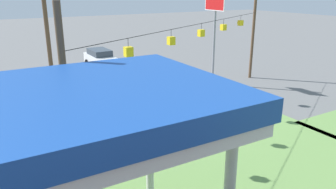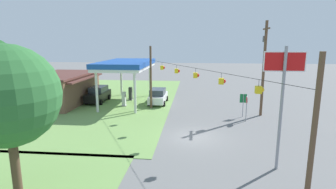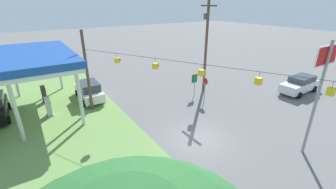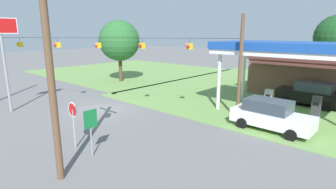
{
  "view_description": "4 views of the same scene",
  "coord_description": "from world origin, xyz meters",
  "px_view_note": "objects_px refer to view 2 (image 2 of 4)",
  "views": [
    {
      "loc": [
        11.39,
        15.62,
        7.51
      ],
      "look_at": [
        2.35,
        0.19,
        1.73
      ],
      "focal_mm": 35.0,
      "sensor_mm": 36.0,
      "label": 1
    },
    {
      "loc": [
        -20.25,
        0.13,
        7.52
      ],
      "look_at": [
        3.25,
        2.45,
        2.86
      ],
      "focal_mm": 28.0,
      "sensor_mm": 36.0,
      "label": 2
    },
    {
      "loc": [
        -10.4,
        9.33,
        9.27
      ],
      "look_at": [
        2.37,
        1.01,
        2.95
      ],
      "focal_mm": 24.0,
      "sensor_mm": 36.0,
      "label": 3
    },
    {
      "loc": [
        17.27,
        -11.33,
        5.94
      ],
      "look_at": [
        4.79,
        2.52,
        1.57
      ],
      "focal_mm": 28.0,
      "sensor_mm": 36.0,
      "label": 4
    }
  ],
  "objects_px": {
    "fuel_pump_near": "(124,99)",
    "car_at_pumps_front": "(158,96)",
    "fuel_pump_far": "(131,94)",
    "car_at_pumps_rear": "(98,94)",
    "gas_station_canopy": "(126,65)",
    "utility_pole_main": "(264,64)",
    "stop_sign_roadside": "(247,103)",
    "tree_west_verge": "(7,96)",
    "stop_sign_overhead": "(283,83)",
    "route_sign": "(243,101)",
    "gas_station_store": "(61,88)"
  },
  "relations": [
    {
      "from": "fuel_pump_far",
      "to": "route_sign",
      "type": "bearing_deg",
      "value": -116.53
    },
    {
      "from": "gas_station_canopy",
      "to": "stop_sign_roadside",
      "type": "height_order",
      "value": "gas_station_canopy"
    },
    {
      "from": "car_at_pumps_front",
      "to": "gas_station_store",
      "type": "bearing_deg",
      "value": 94.45
    },
    {
      "from": "gas_station_canopy",
      "to": "tree_west_verge",
      "type": "relative_size",
      "value": 1.48
    },
    {
      "from": "gas_station_store",
      "to": "utility_pole_main",
      "type": "xyz_separation_m",
      "value": [
        -3.5,
        -23.74,
        3.56
      ]
    },
    {
      "from": "gas_station_store",
      "to": "tree_west_verge",
      "type": "relative_size",
      "value": 1.42
    },
    {
      "from": "gas_station_canopy",
      "to": "car_at_pumps_front",
      "type": "relative_size",
      "value": 2.29
    },
    {
      "from": "gas_station_canopy",
      "to": "car_at_pumps_rear",
      "type": "bearing_deg",
      "value": 85.6
    },
    {
      "from": "fuel_pump_far",
      "to": "stop_sign_overhead",
      "type": "bearing_deg",
      "value": -143.43
    },
    {
      "from": "gas_station_store",
      "to": "gas_station_canopy",
      "type": "bearing_deg",
      "value": -84.94
    },
    {
      "from": "stop_sign_roadside",
      "to": "gas_station_store",
      "type": "bearing_deg",
      "value": -105.11
    },
    {
      "from": "fuel_pump_far",
      "to": "route_sign",
      "type": "relative_size",
      "value": 0.72
    },
    {
      "from": "gas_station_canopy",
      "to": "fuel_pump_near",
      "type": "bearing_deg",
      "value": -179.95
    },
    {
      "from": "car_at_pumps_front",
      "to": "stop_sign_roadside",
      "type": "height_order",
      "value": "stop_sign_roadside"
    },
    {
      "from": "gas_station_store",
      "to": "car_at_pumps_rear",
      "type": "bearing_deg",
      "value": -76.68
    },
    {
      "from": "gas_station_canopy",
      "to": "gas_station_store",
      "type": "height_order",
      "value": "gas_station_canopy"
    },
    {
      "from": "tree_west_verge",
      "to": "fuel_pump_near",
      "type": "bearing_deg",
      "value": -1.35
    },
    {
      "from": "gas_station_store",
      "to": "fuel_pump_near",
      "type": "distance_m",
      "value": 8.43
    },
    {
      "from": "car_at_pumps_front",
      "to": "stop_sign_overhead",
      "type": "xyz_separation_m",
      "value": [
        -16.45,
        -9.49,
        4.3
      ]
    },
    {
      "from": "car_at_pumps_rear",
      "to": "stop_sign_roadside",
      "type": "relative_size",
      "value": 2.0
    },
    {
      "from": "car_at_pumps_front",
      "to": "utility_pole_main",
      "type": "xyz_separation_m",
      "value": [
        -4.25,
        -11.5,
        4.45
      ]
    },
    {
      "from": "gas_station_canopy",
      "to": "fuel_pump_far",
      "type": "distance_m",
      "value": 4.33
    },
    {
      "from": "car_at_pumps_front",
      "to": "utility_pole_main",
      "type": "relative_size",
      "value": 0.5
    },
    {
      "from": "car_at_pumps_rear",
      "to": "route_sign",
      "type": "height_order",
      "value": "route_sign"
    },
    {
      "from": "fuel_pump_far",
      "to": "car_at_pumps_rear",
      "type": "relative_size",
      "value": 0.35
    },
    {
      "from": "gas_station_canopy",
      "to": "utility_pole_main",
      "type": "xyz_separation_m",
      "value": [
        -4.23,
        -15.43,
        0.6
      ]
    },
    {
      "from": "tree_west_verge",
      "to": "route_sign",
      "type": "bearing_deg",
      "value": -41.82
    },
    {
      "from": "gas_station_store",
      "to": "tree_west_verge",
      "type": "bearing_deg",
      "value": -158.33
    },
    {
      "from": "stop_sign_overhead",
      "to": "stop_sign_roadside",
      "type": "bearing_deg",
      "value": -0.25
    },
    {
      "from": "gas_station_canopy",
      "to": "car_at_pumps_rear",
      "type": "height_order",
      "value": "gas_station_canopy"
    },
    {
      "from": "stop_sign_roadside",
      "to": "tree_west_verge",
      "type": "height_order",
      "value": "tree_west_verge"
    },
    {
      "from": "fuel_pump_far",
      "to": "stop_sign_roadside",
      "type": "xyz_separation_m",
      "value": [
        -8.28,
        -13.46,
        0.99
      ]
    },
    {
      "from": "gas_station_canopy",
      "to": "car_at_pumps_front",
      "type": "xyz_separation_m",
      "value": [
        0.02,
        -3.93,
        -3.84
      ]
    },
    {
      "from": "tree_west_verge",
      "to": "stop_sign_roadside",
      "type": "bearing_deg",
      "value": -44.97
    },
    {
      "from": "fuel_pump_near",
      "to": "car_at_pumps_front",
      "type": "distance_m",
      "value": 4.27
    },
    {
      "from": "stop_sign_overhead",
      "to": "route_sign",
      "type": "height_order",
      "value": "stop_sign_overhead"
    },
    {
      "from": "gas_station_canopy",
      "to": "route_sign",
      "type": "distance_m",
      "value": 14.67
    },
    {
      "from": "tree_west_verge",
      "to": "gas_station_store",
      "type": "bearing_deg",
      "value": 21.67
    },
    {
      "from": "gas_station_canopy",
      "to": "gas_station_store",
      "type": "relative_size",
      "value": 1.04
    },
    {
      "from": "route_sign",
      "to": "stop_sign_roadside",
      "type": "bearing_deg",
      "value": -178.46
    },
    {
      "from": "gas_station_canopy",
      "to": "route_sign",
      "type": "relative_size",
      "value": 4.63
    },
    {
      "from": "car_at_pumps_front",
      "to": "car_at_pumps_rear",
      "type": "height_order",
      "value": "car_at_pumps_rear"
    },
    {
      "from": "stop_sign_overhead",
      "to": "utility_pole_main",
      "type": "height_order",
      "value": "utility_pole_main"
    },
    {
      "from": "fuel_pump_near",
      "to": "route_sign",
      "type": "xyz_separation_m",
      "value": [
        -3.38,
        -13.42,
        0.88
      ]
    },
    {
      "from": "car_at_pumps_rear",
      "to": "tree_west_verge",
      "type": "relative_size",
      "value": 0.66
    },
    {
      "from": "fuel_pump_near",
      "to": "utility_pole_main",
      "type": "distance_m",
      "value": 16.3
    },
    {
      "from": "stop_sign_roadside",
      "to": "gas_station_canopy",
      "type": "bearing_deg",
      "value": -116.16
    },
    {
      "from": "fuel_pump_near",
      "to": "stop_sign_roadside",
      "type": "xyz_separation_m",
      "value": [
        -4.95,
        -13.46,
        0.99
      ]
    },
    {
      "from": "gas_station_canopy",
      "to": "stop_sign_roadside",
      "type": "relative_size",
      "value": 4.45
    },
    {
      "from": "car_at_pumps_front",
      "to": "route_sign",
      "type": "xyz_separation_m",
      "value": [
        -5.06,
        -9.5,
        0.73
      ]
    }
  ]
}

